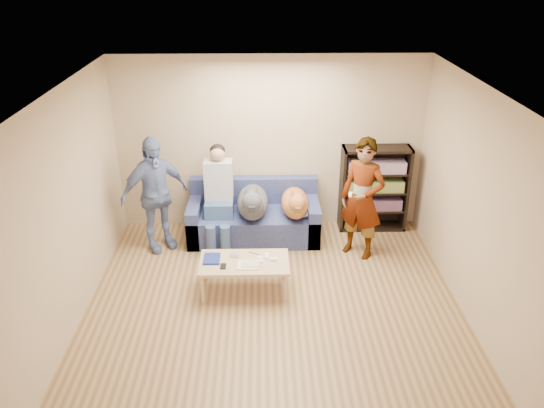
{
  "coord_description": "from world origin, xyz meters",
  "views": [
    {
      "loc": [
        -0.13,
        -4.88,
        3.88
      ],
      "look_at": [
        0.0,
        1.2,
        0.95
      ],
      "focal_mm": 35.0,
      "sensor_mm": 36.0,
      "label": 1
    }
  ],
  "objects_px": {
    "dog_gray": "(252,202)",
    "coffee_table": "(244,265)",
    "person_standing_right": "(362,199)",
    "camera_silver": "(235,255)",
    "sofa": "(254,219)",
    "bookshelf": "(374,187)",
    "person_seated": "(219,192)",
    "person_standing_left": "(155,194)",
    "dog_tan": "(295,203)",
    "notebook_blue": "(212,259)"
  },
  "relations": [
    {
      "from": "camera_silver",
      "to": "coffee_table",
      "type": "height_order",
      "value": "camera_silver"
    },
    {
      "from": "camera_silver",
      "to": "person_seated",
      "type": "relative_size",
      "value": 0.07
    },
    {
      "from": "coffee_table",
      "to": "bookshelf",
      "type": "relative_size",
      "value": 0.85
    },
    {
      "from": "sofa",
      "to": "dog_gray",
      "type": "bearing_deg",
      "value": -93.11
    },
    {
      "from": "person_standing_right",
      "to": "coffee_table",
      "type": "xyz_separation_m",
      "value": [
        -1.58,
        -0.86,
        -0.47
      ]
    },
    {
      "from": "notebook_blue",
      "to": "coffee_table",
      "type": "bearing_deg",
      "value": -7.13
    },
    {
      "from": "person_standing_right",
      "to": "dog_gray",
      "type": "xyz_separation_m",
      "value": [
        -1.49,
        0.33,
        -0.19
      ]
    },
    {
      "from": "bookshelf",
      "to": "dog_gray",
      "type": "bearing_deg",
      "value": -165.94
    },
    {
      "from": "coffee_table",
      "to": "sofa",
      "type": "bearing_deg",
      "value": 85.79
    },
    {
      "from": "bookshelf",
      "to": "coffee_table",
      "type": "bearing_deg",
      "value": -139.14
    },
    {
      "from": "dog_tan",
      "to": "coffee_table",
      "type": "distance_m",
      "value": 1.41
    },
    {
      "from": "person_standing_left",
      "to": "coffee_table",
      "type": "height_order",
      "value": "person_standing_left"
    },
    {
      "from": "person_seated",
      "to": "coffee_table",
      "type": "height_order",
      "value": "person_seated"
    },
    {
      "from": "camera_silver",
      "to": "sofa",
      "type": "bearing_deg",
      "value": 80.17
    },
    {
      "from": "person_standing_right",
      "to": "camera_silver",
      "type": "xyz_separation_m",
      "value": [
        -1.7,
        -0.74,
        -0.4
      ]
    },
    {
      "from": "person_standing_left",
      "to": "dog_tan",
      "type": "distance_m",
      "value": 1.96
    },
    {
      "from": "dog_gray",
      "to": "bookshelf",
      "type": "height_order",
      "value": "bookshelf"
    },
    {
      "from": "person_standing_right",
      "to": "person_seated",
      "type": "relative_size",
      "value": 1.16
    },
    {
      "from": "notebook_blue",
      "to": "dog_gray",
      "type": "bearing_deg",
      "value": 66.71
    },
    {
      "from": "camera_silver",
      "to": "dog_tan",
      "type": "height_order",
      "value": "dog_tan"
    },
    {
      "from": "sofa",
      "to": "camera_silver",
      "type": "bearing_deg",
      "value": -99.83
    },
    {
      "from": "person_standing_right",
      "to": "dog_tan",
      "type": "relative_size",
      "value": 1.47
    },
    {
      "from": "person_standing_left",
      "to": "dog_gray",
      "type": "relative_size",
      "value": 1.32
    },
    {
      "from": "person_seated",
      "to": "dog_tan",
      "type": "relative_size",
      "value": 1.27
    },
    {
      "from": "coffee_table",
      "to": "bookshelf",
      "type": "xyz_separation_m",
      "value": [
        1.9,
        1.65,
        0.31
      ]
    },
    {
      "from": "notebook_blue",
      "to": "person_seated",
      "type": "distance_m",
      "value": 1.28
    },
    {
      "from": "notebook_blue",
      "to": "dog_gray",
      "type": "xyz_separation_m",
      "value": [
        0.49,
        1.14,
        0.22
      ]
    },
    {
      "from": "person_standing_right",
      "to": "dog_gray",
      "type": "distance_m",
      "value": 1.54
    },
    {
      "from": "dog_tan",
      "to": "bookshelf",
      "type": "xyz_separation_m",
      "value": [
        1.2,
        0.45,
        0.05
      ]
    },
    {
      "from": "person_standing_left",
      "to": "person_seated",
      "type": "height_order",
      "value": "person_standing_left"
    },
    {
      "from": "camera_silver",
      "to": "sofa",
      "type": "height_order",
      "value": "sofa"
    },
    {
      "from": "sofa",
      "to": "person_standing_right",
      "type": "bearing_deg",
      "value": -20.57
    },
    {
      "from": "notebook_blue",
      "to": "sofa",
      "type": "height_order",
      "value": "sofa"
    },
    {
      "from": "person_standing_left",
      "to": "person_seated",
      "type": "distance_m",
      "value": 0.89
    },
    {
      "from": "sofa",
      "to": "person_seated",
      "type": "bearing_deg",
      "value": -165.55
    },
    {
      "from": "person_standing_right",
      "to": "person_standing_left",
      "type": "bearing_deg",
      "value": -148.91
    },
    {
      "from": "camera_silver",
      "to": "dog_tan",
      "type": "relative_size",
      "value": 0.1
    },
    {
      "from": "person_standing_left",
      "to": "sofa",
      "type": "xyz_separation_m",
      "value": [
        1.36,
        0.32,
        -0.55
      ]
    },
    {
      "from": "dog_gray",
      "to": "coffee_table",
      "type": "bearing_deg",
      "value": -94.41
    },
    {
      "from": "person_standing_right",
      "to": "camera_silver",
      "type": "distance_m",
      "value": 1.9
    },
    {
      "from": "person_standing_right",
      "to": "dog_tan",
      "type": "bearing_deg",
      "value": -165.37
    },
    {
      "from": "dog_gray",
      "to": "coffee_table",
      "type": "height_order",
      "value": "dog_gray"
    },
    {
      "from": "bookshelf",
      "to": "dog_tan",
      "type": "bearing_deg",
      "value": -159.7
    },
    {
      "from": "sofa",
      "to": "coffee_table",
      "type": "height_order",
      "value": "sofa"
    },
    {
      "from": "person_standing_left",
      "to": "dog_tan",
      "type": "height_order",
      "value": "person_standing_left"
    },
    {
      "from": "notebook_blue",
      "to": "dog_gray",
      "type": "height_order",
      "value": "dog_gray"
    },
    {
      "from": "camera_silver",
      "to": "sofa",
      "type": "xyz_separation_m",
      "value": [
        0.22,
        1.29,
        -0.16
      ]
    },
    {
      "from": "dog_tan",
      "to": "coffee_table",
      "type": "xyz_separation_m",
      "value": [
        -0.7,
        -1.2,
        -0.25
      ]
    },
    {
      "from": "person_standing_right",
      "to": "coffee_table",
      "type": "height_order",
      "value": "person_standing_right"
    },
    {
      "from": "person_standing_right",
      "to": "person_seated",
      "type": "height_order",
      "value": "person_standing_right"
    }
  ]
}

